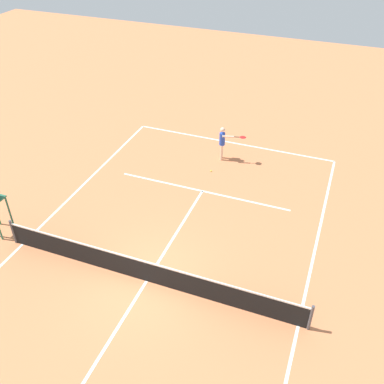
% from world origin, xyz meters
% --- Properties ---
extents(ground_plane, '(60.00, 60.00, 0.00)m').
position_xyz_m(ground_plane, '(0.00, 0.00, 0.00)').
color(ground_plane, '#D37A4C').
extents(court_lines, '(10.63, 20.96, 0.01)m').
position_xyz_m(court_lines, '(0.00, 0.00, 0.00)').
color(court_lines, white).
rests_on(court_lines, ground).
extents(tennis_net, '(11.23, 0.10, 1.07)m').
position_xyz_m(tennis_net, '(0.00, 0.00, 0.50)').
color(tennis_net, '#4C4C51').
rests_on(tennis_net, ground).
extents(player_serving, '(1.33, 0.47, 1.74)m').
position_xyz_m(player_serving, '(0.01, -8.68, 1.04)').
color(player_serving, beige).
rests_on(player_serving, ground).
extents(tennis_ball, '(0.07, 0.07, 0.07)m').
position_xyz_m(tennis_ball, '(0.16, -7.39, 0.03)').
color(tennis_ball, '#CCE033').
rests_on(tennis_ball, ground).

